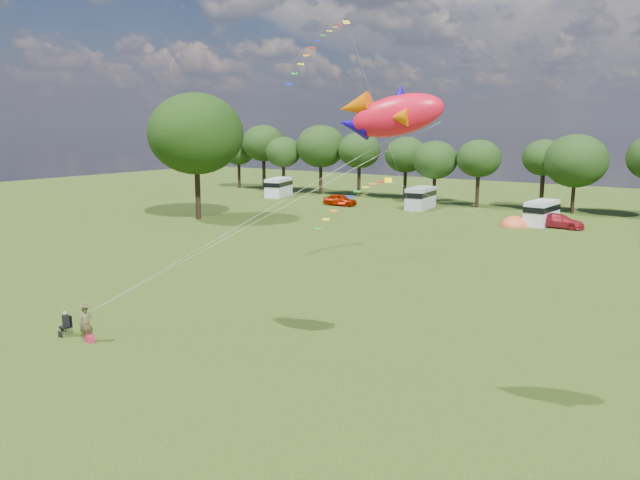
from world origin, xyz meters
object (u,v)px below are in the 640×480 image
Objects in this scene: campervan_c at (542,212)px; car_a at (340,200)px; tent_orange at (514,226)px; fish_kite at (389,115)px; camp_chair at (66,321)px; car_c at (559,221)px; kite_flyer at (86,324)px; campervan_a at (279,187)px; campervan_b at (421,197)px; big_tree at (196,134)px.

car_a is at bearing 92.27° from campervan_c.
fish_kite reaches higher than tent_orange.
camp_chair is (-7.14, -44.74, 0.71)m from tent_orange.
campervan_c is (24.81, -0.60, 0.57)m from car_a.
fish_kite is at bearing -169.34° from car_c.
kite_flyer is at bearing 172.58° from car_c.
tent_orange is 44.19m from fish_kite.
campervan_b is (21.89, -0.03, -0.01)m from campervan_a.
kite_flyer is at bearing -177.76° from campervan_b.
tent_orange is 45.03m from kite_flyer.
car_c is 47.31m from kite_flyer.
campervan_a is 1.42× the size of fish_kite.
fish_kite is at bearing -149.73° from car_a.
fish_kite reaches higher than car_c.
fish_kite is at bearing -78.13° from tent_orange.
fish_kite is (15.98, 2.69, 9.64)m from camp_chair.
campervan_c is at bearing 84.42° from fish_kite.
campervan_b is at bearing 153.96° from tent_orange.
campervan_a is at bearing 106.03° from big_tree.
campervan_a reaches higher than car_a.
campervan_a is 36.02m from tent_orange.
tent_orange is (29.28, 14.63, -9.00)m from big_tree.
big_tree is at bearing 122.74° from campervan_c.
car_c is at bearing -98.24° from car_a.
tent_orange is at bearing -117.79° from campervan_a.
campervan_a is 21.89m from campervan_b.
camp_chair is (22.14, -30.11, -8.29)m from big_tree.
big_tree is 46.97m from fish_kite.
fish_kite is (4.92, -43.71, 9.69)m from car_c.
kite_flyer is at bearing 11.35° from camp_chair.
campervan_b reaches higher than kite_flyer.
campervan_b is at bearing 105.82° from camp_chair.
campervan_a is at bearing 83.45° from campervan_b.
campervan_a is (-39.30, 4.96, 0.71)m from car_c.
campervan_a is at bearing 87.05° from car_c.
car_c is at bearing 26.15° from big_tree.
campervan_b is 3.20× the size of kite_flyer.
car_a is 50.99m from kite_flyer.
campervan_a is 37.48m from campervan_c.
big_tree is 38.28m from camp_chair.
big_tree is 37.90m from car_c.
camp_chair is 0.30× the size of fish_kite.
kite_flyer reaches higher than car_a.
fish_kite is (22.33, -48.64, 9.00)m from campervan_b.
big_tree is 2.63× the size of campervan_c.
fish_kite is (6.94, -44.75, 9.07)m from campervan_c.
car_a is 1.50× the size of tent_orange.
campervan_c is at bearing 55.00° from tent_orange.
camp_chair is at bearing 131.44° from kite_flyer.
big_tree reaches higher than car_a.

